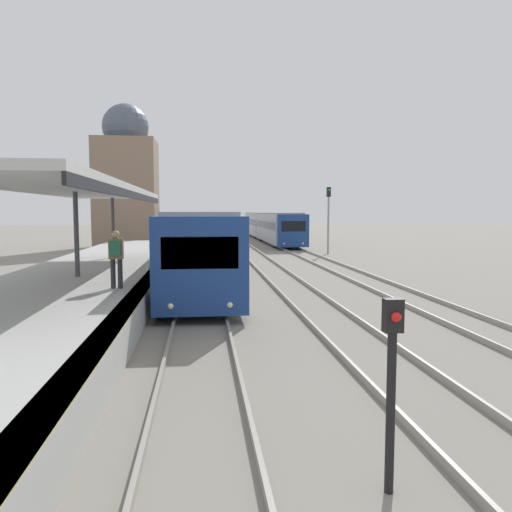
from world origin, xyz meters
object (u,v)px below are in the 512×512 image
signal_post_near (392,376)px  signal_mast_far (328,212)px  train_near (201,230)px  train_far (268,225)px  person_on_platform (116,254)px

signal_post_near → signal_mast_far: size_ratio=0.44×
train_near → signal_post_near: bearing=-86.5°
train_far → train_near: bearing=-114.9°
train_far → person_on_platform: bearing=-103.7°
train_near → train_far: train_near is taller
train_far → signal_post_near: train_far is taller
signal_post_near → train_far: bearing=83.9°
train_near → train_far: (7.29, 15.71, -0.04)m
train_near → signal_mast_far: signal_mast_far is taller
person_on_platform → signal_mast_far: 24.21m
signal_post_near → person_on_platform: bearing=115.1°
person_on_platform → signal_post_near: size_ratio=0.77×
train_near → signal_mast_far: 9.76m
train_far → signal_mast_far: size_ratio=6.26×
signal_post_near → signal_mast_far: 31.56m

